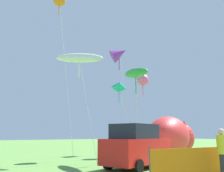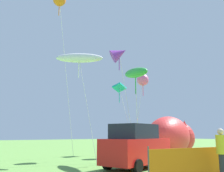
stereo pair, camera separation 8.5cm
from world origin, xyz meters
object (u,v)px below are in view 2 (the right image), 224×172
Objects in this scene: kite_green_fish at (135,73)px; kite_purple_delta at (119,54)px; kite_orange_flower at (59,0)px; kite_pink_octopus at (143,80)px; kite_teal_diamond at (119,88)px; parked_car at (136,147)px; inflatable_cat at (172,138)px; kite_white_ghost at (79,58)px; spectator_in_black_shirt at (222,151)px.

kite_purple_delta is at bearing 71.51° from kite_green_fish.
kite_orange_flower reaches higher than kite_green_fish.
kite_pink_octopus is (2.47, 0.19, -1.69)m from kite_purple_delta.
kite_teal_diamond is 0.71× the size of kite_purple_delta.
inflatable_cat is (6.72, 3.81, 0.32)m from parked_car.
inflatable_cat is at bearing -41.24° from kite_pink_octopus.
kite_white_ghost is (-1.01, 4.31, 5.36)m from parked_car.
kite_pink_octopus is (6.16, 0.87, -0.52)m from kite_white_ghost.
kite_purple_delta is (-4.03, 1.19, 6.22)m from inflatable_cat.
kite_teal_diamond is (3.61, 11.44, 4.46)m from spectator_in_black_shirt.
spectator_in_black_shirt is at bearing -96.87° from kite_green_fish.
kite_purple_delta is at bearing -175.69° from kite_pink_octopus.
kite_purple_delta reaches higher than kite_pink_octopus.
kite_pink_octopus is at bearing 65.16° from spectator_in_black_shirt.
inflatable_cat is 4.98m from kite_pink_octopus.
kite_pink_octopus is (3.50, 3.27, 0.57)m from kite_green_fish.
spectator_in_black_shirt is 0.22× the size of kite_purple_delta.
spectator_in_black_shirt is at bearing -107.53° from kite_teal_diamond.
kite_orange_flower reaches higher than kite_teal_diamond.
kite_purple_delta reaches higher than inflatable_cat.
kite_green_fish is at bearing 83.13° from spectator_in_black_shirt.
kite_teal_diamond reaches higher than parked_car.
kite_teal_diamond reaches higher than spectator_in_black_shirt.
kite_teal_diamond is 8.58m from kite_orange_flower.
kite_white_ghost reaches higher than kite_teal_diamond.
kite_green_fish is (-5.06, -1.89, 3.95)m from inflatable_cat.
kite_orange_flower reaches higher than parked_car.
kite_purple_delta reaches higher than spectator_in_black_shirt.
kite_orange_flower is at bearing 162.73° from kite_pink_octopus.
kite_teal_diamond is (2.92, 5.65, 0.18)m from kite_green_fish.
kite_green_fish is at bearing -60.44° from kite_orange_flower.
kite_orange_flower is 1.80× the size of kite_white_ghost.
kite_teal_diamond is at bearing 103.68° from kite_pink_octopus.
inflatable_cat is at bearing -16.42° from kite_purple_delta.
kite_green_fish is 0.92× the size of kite_pink_octopus.
kite_teal_diamond reaches higher than inflatable_cat.
kite_white_ghost is at bearing 86.09° from parked_car.
spectator_in_black_shirt is 0.27× the size of kite_white_ghost.
kite_white_ghost is (0.33, -2.89, -5.30)m from kite_orange_flower.
kite_white_ghost is at bearing 103.50° from spectator_in_black_shirt.
inflatable_cat is 1.11× the size of kite_pink_octopus.
kite_white_ghost reaches higher than spectator_in_black_shirt.
kite_green_fish is at bearing -136.94° from kite_pink_octopus.
parked_car is at bearing -134.81° from kite_pink_octopus.
kite_green_fish is at bearing -41.95° from kite_white_ghost.
parked_car is 3.99m from spectator_in_black_shirt.
kite_pink_octopus is at bearing -76.32° from kite_teal_diamond.
parked_car is 12.93m from kite_orange_flower.
parked_car is 0.51× the size of kite_purple_delta.
parked_car is 0.34× the size of kite_orange_flower.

